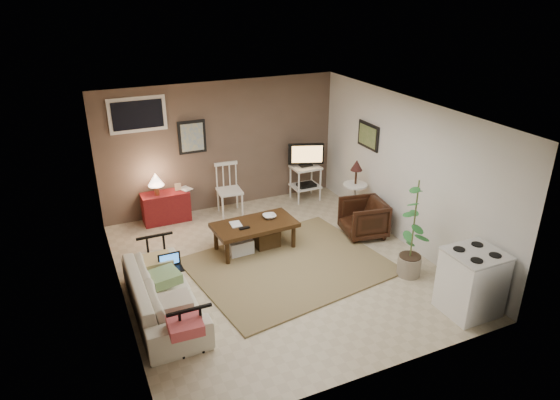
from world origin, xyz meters
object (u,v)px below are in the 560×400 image
side_table (355,183)px  potted_plant (414,226)px  red_console (165,204)px  tv_stand (306,170)px  sofa (163,287)px  spindle_chair (229,191)px  coffee_table (254,234)px  armchair (363,217)px  stove (472,282)px

side_table → potted_plant: (-0.27, -1.96, 0.11)m
red_console → tv_stand: 2.77m
sofa → side_table: size_ratio=1.73×
spindle_chair → tv_stand: 1.59m
tv_stand → red_console: bearing=177.0°
coffee_table → armchair: 1.90m
tv_stand → stove: size_ratio=1.29×
red_console → potted_plant: size_ratio=0.63×
tv_stand → armchair: 1.81m
coffee_table → stove: (1.96, -2.68, 0.16)m
potted_plant → stove: 1.11m
red_console → armchair: (2.95, -1.92, 0.02)m
sofa → tv_stand: (3.37, 2.56, 0.22)m
coffee_table → armchair: (1.87, -0.30, 0.07)m
red_console → spindle_chair: 1.18m
tv_stand → armchair: (0.19, -1.78, -0.26)m
armchair → potted_plant: potted_plant is taller
spindle_chair → armchair: spindle_chair is taller
sofa → spindle_chair: bearing=-34.9°
stove → potted_plant: bearing=98.7°
sofa → armchair: sofa is taller
coffee_table → red_console: size_ratio=1.41×
red_console → armchair: 3.52m
spindle_chair → sofa: bearing=-124.9°
side_table → tv_stand: bearing=108.6°
coffee_table → armchair: size_ratio=1.93×
red_console → side_table: bearing=-22.7°
side_table → spindle_chair: bearing=149.3°
sofa → spindle_chair: (1.79, 2.56, 0.06)m
armchair → stove: (0.09, -2.39, 0.09)m
coffee_table → tv_stand: 2.26m
coffee_table → potted_plant: 2.50m
sofa → red_console: red_console is taller
tv_stand → stove: bearing=-86.1°
side_table → armchair: size_ratio=1.63×
red_console → armchair: bearing=-33.1°
sofa → potted_plant: bearing=-99.2°
coffee_table → stove: size_ratio=1.52×
potted_plant → spindle_chair: bearing=118.7°
sofa → potted_plant: potted_plant is taller
armchair → coffee_table: bearing=-89.6°
coffee_table → red_console: (-1.07, 1.62, 0.05)m
side_table → red_console: bearing=157.3°
sofa → spindle_chair: size_ratio=2.07×
potted_plant → coffee_table: bearing=137.7°
coffee_table → side_table: size_ratio=1.18×
coffee_table → potted_plant: potted_plant is taller
red_console → stove: 5.27m
tv_stand → side_table: bearing=-71.4°
sofa → tv_stand: 4.24m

